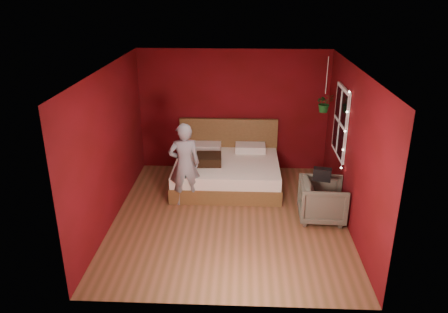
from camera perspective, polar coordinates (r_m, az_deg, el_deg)
floor at (r=7.74m, az=0.71°, el=-7.95°), size 4.50×4.50×0.00m
room_walls at (r=7.06m, az=0.78°, el=3.97°), size 4.04×4.54×2.62m
window at (r=8.16m, az=14.96°, el=4.38°), size 0.05×0.97×1.27m
fairy_lights at (r=7.66m, az=15.54°, el=3.21°), size 0.04×0.04×1.45m
bed at (r=8.87m, az=0.41°, el=-1.74°), size 2.09×1.78×1.15m
person at (r=7.91m, az=-5.19°, el=-1.06°), size 0.64×0.50×1.56m
armchair at (r=7.72m, az=12.74°, el=-5.59°), size 0.81×0.79×0.71m
handbag at (r=7.57m, az=12.70°, el=-2.29°), size 0.33×0.22×0.21m
throw_pillow at (r=8.57m, az=-1.99°, el=-0.37°), size 0.52×0.52×0.17m
hanging_plant at (r=8.46m, az=13.00°, el=6.83°), size 0.36×0.33×1.04m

